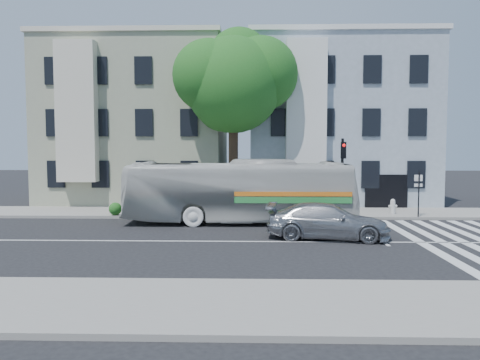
{
  "coord_description": "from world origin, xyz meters",
  "views": [
    {
      "loc": [
        1.13,
        -19.02,
        3.87
      ],
      "look_at": [
        0.57,
        2.04,
        2.4
      ],
      "focal_mm": 35.0,
      "sensor_mm": 36.0,
      "label": 1
    }
  ],
  "objects_px": {
    "sedan": "(328,221)",
    "bus": "(240,191)",
    "traffic_signal": "(343,167)",
    "fire_hydrant": "(393,206)"
  },
  "relations": [
    {
      "from": "bus",
      "to": "sedan",
      "type": "height_order",
      "value": "bus"
    },
    {
      "from": "sedan",
      "to": "fire_hydrant",
      "type": "xyz_separation_m",
      "value": [
        4.68,
        6.49,
        -0.17
      ]
    },
    {
      "from": "bus",
      "to": "sedan",
      "type": "xyz_separation_m",
      "value": [
        3.84,
        -4.04,
        -0.88
      ]
    },
    {
      "from": "sedan",
      "to": "fire_hydrant",
      "type": "distance_m",
      "value": 8.0
    },
    {
      "from": "sedan",
      "to": "traffic_signal",
      "type": "height_order",
      "value": "traffic_signal"
    },
    {
      "from": "sedan",
      "to": "bus",
      "type": "bearing_deg",
      "value": 51.59
    },
    {
      "from": "bus",
      "to": "traffic_signal",
      "type": "xyz_separation_m",
      "value": [
        5.45,
        1.17,
        1.18
      ]
    },
    {
      "from": "bus",
      "to": "sedan",
      "type": "distance_m",
      "value": 5.65
    },
    {
      "from": "bus",
      "to": "traffic_signal",
      "type": "height_order",
      "value": "traffic_signal"
    },
    {
      "from": "sedan",
      "to": "fire_hydrant",
      "type": "relative_size",
      "value": 6.1
    }
  ]
}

